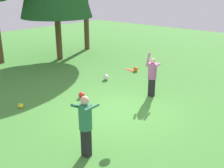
{
  "coord_description": "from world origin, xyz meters",
  "views": [
    {
      "loc": [
        -6.84,
        -5.57,
        4.21
      ],
      "look_at": [
        -0.2,
        0.15,
        1.05
      ],
      "focal_mm": 43.54,
      "sensor_mm": 36.0,
      "label": 1
    }
  ],
  "objects_px": {
    "person_thrower": "(152,74)",
    "ball_yellow": "(21,106)",
    "frisbee": "(130,70)",
    "person_catcher": "(85,121)",
    "ball_white": "(106,77)",
    "ball_orange": "(136,69)",
    "ball_red": "(81,95)"
  },
  "relations": [
    {
      "from": "person_catcher",
      "to": "ball_white",
      "type": "distance_m",
      "value": 6.23
    },
    {
      "from": "ball_yellow",
      "to": "person_thrower",
      "type": "bearing_deg",
      "value": -35.67
    },
    {
      "from": "ball_white",
      "to": "person_thrower",
      "type": "bearing_deg",
      "value": -96.12
    },
    {
      "from": "person_thrower",
      "to": "ball_orange",
      "type": "xyz_separation_m",
      "value": [
        2.33,
        2.49,
        -0.81
      ]
    },
    {
      "from": "ball_red",
      "to": "ball_orange",
      "type": "xyz_separation_m",
      "value": [
        4.33,
        0.49,
        0.0
      ]
    },
    {
      "from": "frisbee",
      "to": "ball_yellow",
      "type": "relative_size",
      "value": 1.76
    },
    {
      "from": "person_thrower",
      "to": "ball_red",
      "type": "bearing_deg",
      "value": -59.94
    },
    {
      "from": "person_catcher",
      "to": "ball_yellow",
      "type": "xyz_separation_m",
      "value": [
        0.49,
        3.95,
        -0.91
      ]
    },
    {
      "from": "frisbee",
      "to": "ball_yellow",
      "type": "distance_m",
      "value": 4.35
    },
    {
      "from": "person_catcher",
      "to": "frisbee",
      "type": "bearing_deg",
      "value": -0.0
    },
    {
      "from": "frisbee",
      "to": "ball_yellow",
      "type": "xyz_separation_m",
      "value": [
        -1.83,
        3.58,
        -1.66
      ]
    },
    {
      "from": "person_thrower",
      "to": "ball_yellow",
      "type": "xyz_separation_m",
      "value": [
        -4.13,
        2.96,
        -0.84
      ]
    },
    {
      "from": "ball_red",
      "to": "person_thrower",
      "type": "bearing_deg",
      "value": -44.93
    },
    {
      "from": "ball_white",
      "to": "ball_orange",
      "type": "xyz_separation_m",
      "value": [
        2.04,
        -0.25,
        -0.01
      ]
    },
    {
      "from": "frisbee",
      "to": "ball_orange",
      "type": "height_order",
      "value": "frisbee"
    },
    {
      "from": "frisbee",
      "to": "ball_red",
      "type": "distance_m",
      "value": 3.09
    },
    {
      "from": "frisbee",
      "to": "ball_red",
      "type": "relative_size",
      "value": 1.37
    },
    {
      "from": "ball_yellow",
      "to": "ball_red",
      "type": "xyz_separation_m",
      "value": [
        2.13,
        -0.97,
        0.03
      ]
    },
    {
      "from": "ball_orange",
      "to": "ball_white",
      "type": "bearing_deg",
      "value": 172.92
    },
    {
      "from": "ball_white",
      "to": "ball_orange",
      "type": "height_order",
      "value": "ball_white"
    },
    {
      "from": "person_thrower",
      "to": "ball_red",
      "type": "relative_size",
      "value": 7.11
    },
    {
      "from": "frisbee",
      "to": "ball_red",
      "type": "xyz_separation_m",
      "value": [
        0.3,
        2.61,
        -1.63
      ]
    },
    {
      "from": "frisbee",
      "to": "ball_red",
      "type": "height_order",
      "value": "frisbee"
    },
    {
      "from": "ball_yellow",
      "to": "person_catcher",
      "type": "bearing_deg",
      "value": -97.02
    },
    {
      "from": "frisbee",
      "to": "person_catcher",
      "type": "bearing_deg",
      "value": -170.83
    },
    {
      "from": "person_thrower",
      "to": "ball_yellow",
      "type": "distance_m",
      "value": 5.15
    },
    {
      "from": "person_thrower",
      "to": "frisbee",
      "type": "relative_size",
      "value": 5.18
    },
    {
      "from": "frisbee",
      "to": "ball_red",
      "type": "bearing_deg",
      "value": 83.44
    },
    {
      "from": "person_thrower",
      "to": "person_catcher",
      "type": "bearing_deg",
      "value": -2.9
    },
    {
      "from": "ball_yellow",
      "to": "ball_white",
      "type": "bearing_deg",
      "value": -2.9
    },
    {
      "from": "person_catcher",
      "to": "ball_red",
      "type": "height_order",
      "value": "person_catcher"
    },
    {
      "from": "person_thrower",
      "to": "ball_orange",
      "type": "bearing_deg",
      "value": -148.21
    }
  ]
}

